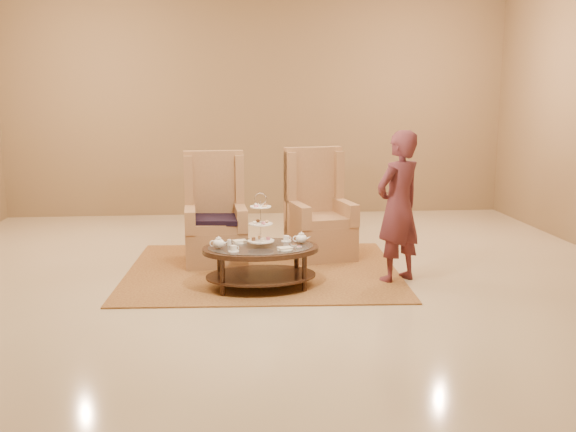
{
  "coord_description": "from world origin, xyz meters",
  "views": [
    {
      "loc": [
        -0.46,
        -6.38,
        1.92
      ],
      "look_at": [
        0.14,
        0.2,
        0.67
      ],
      "focal_mm": 40.0,
      "sensor_mm": 36.0,
      "label": 1
    }
  ],
  "objects": [
    {
      "name": "armchair_left",
      "position": [
        -0.64,
        0.94,
        0.43
      ],
      "size": [
        0.73,
        0.75,
        1.28
      ],
      "rotation": [
        0.0,
        0.0,
        0.05
      ],
      "color": "#AE7D52",
      "rests_on": "ground"
    },
    {
      "name": "wall_back",
      "position": [
        0.0,
        4.0,
        1.75
      ],
      "size": [
        8.0,
        0.04,
        3.5
      ],
      "primitive_type": "cube",
      "color": "olive",
      "rests_on": "ground"
    },
    {
      "name": "rug",
      "position": [
        -0.12,
        0.48,
        0.01
      ],
      "size": [
        3.08,
        2.61,
        0.02
      ],
      "rotation": [
        0.0,
        0.0,
        -0.05
      ],
      "color": "#A87A3B",
      "rests_on": "ground"
    },
    {
      "name": "person",
      "position": [
        1.26,
        -0.02,
        0.79
      ],
      "size": [
        0.69,
        0.63,
        1.57
      ],
      "rotation": [
        0.0,
        0.0,
        3.71
      ],
      "color": "#5A262D",
      "rests_on": "ground"
    },
    {
      "name": "ceiling",
      "position": [
        0.0,
        0.0,
        0.0
      ],
      "size": [
        8.0,
        8.0,
        0.02
      ],
      "primitive_type": "cube",
      "color": "silver",
      "rests_on": "ground"
    },
    {
      "name": "tea_table",
      "position": [
        -0.17,
        -0.17,
        0.35
      ],
      "size": [
        1.23,
        0.9,
        0.97
      ],
      "rotation": [
        0.0,
        0.0,
        0.08
      ],
      "color": "black",
      "rests_on": "ground"
    },
    {
      "name": "ground",
      "position": [
        0.0,
        0.0,
        0.0
      ],
      "size": [
        8.0,
        8.0,
        0.0
      ],
      "primitive_type": "plane",
      "color": "beige",
      "rests_on": "ground"
    },
    {
      "name": "armchair_right",
      "position": [
        0.58,
        1.1,
        0.44
      ],
      "size": [
        0.83,
        0.85,
        1.3
      ],
      "rotation": [
        0.0,
        0.0,
        0.2
      ],
      "color": "#AE7D52",
      "rests_on": "ground"
    }
  ]
}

